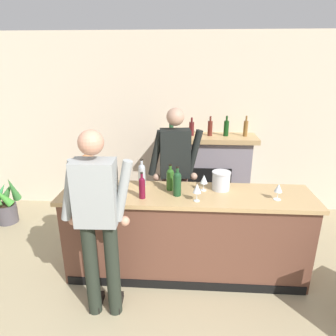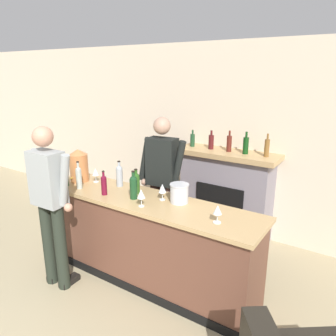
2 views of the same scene
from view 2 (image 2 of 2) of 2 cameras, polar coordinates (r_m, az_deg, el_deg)
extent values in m
cube|color=beige|center=(5.02, 6.35, 5.29)|extent=(12.00, 0.07, 2.75)
cube|color=brown|center=(3.82, -4.03, -12.71)|extent=(2.61, 0.57, 0.96)
cube|color=tan|center=(3.60, -4.19, -5.69)|extent=(2.68, 0.64, 0.04)
cube|color=black|center=(3.86, -6.69, -20.04)|extent=(2.56, 0.01, 0.10)
cube|color=gray|center=(4.81, 10.01, -4.93)|extent=(1.27, 0.44, 1.21)
cube|color=black|center=(4.67, 8.75, -7.62)|extent=(0.70, 0.02, 0.78)
cube|color=tan|center=(4.60, 10.30, 2.46)|extent=(1.43, 0.52, 0.07)
cylinder|color=#1E4327|center=(4.81, 4.29, 4.84)|extent=(0.07, 0.07, 0.18)
cylinder|color=#1E4327|center=(4.78, 4.32, 6.28)|extent=(0.03, 0.03, 0.06)
cylinder|color=#4C1618|center=(4.67, 7.52, 4.50)|extent=(0.07, 0.07, 0.20)
cylinder|color=#4C1618|center=(4.64, 7.58, 6.11)|extent=(0.03, 0.03, 0.07)
cylinder|color=#551F17|center=(4.56, 10.60, 4.18)|extent=(0.07, 0.07, 0.22)
cylinder|color=#551F17|center=(4.53, 10.70, 5.96)|extent=(0.03, 0.03, 0.07)
cylinder|color=#103A12|center=(4.47, 13.39, 3.82)|extent=(0.07, 0.07, 0.22)
cylinder|color=#103A12|center=(4.44, 13.51, 5.69)|extent=(0.03, 0.03, 0.07)
cylinder|color=brown|center=(4.39, 16.83, 3.33)|extent=(0.06, 0.06, 0.23)
cylinder|color=brown|center=(4.36, 16.99, 5.26)|extent=(0.03, 0.03, 0.08)
cylinder|color=#4C474C|center=(6.37, -18.17, -4.52)|extent=(0.29, 0.29, 0.30)
cylinder|color=#332319|center=(6.32, -18.28, -3.34)|extent=(0.26, 0.26, 0.02)
cone|color=#3F8C41|center=(6.16, -17.44, -1.27)|extent=(0.20, 0.36, 0.47)
cone|color=#4A9146|center=(6.31, -17.65, -1.52)|extent=(0.30, 0.17, 0.34)
cone|color=#338746|center=(6.35, -18.54, -1.64)|extent=(0.24, 0.30, 0.31)
cone|color=#4C893F|center=(6.29, -19.26, -1.83)|extent=(0.27, 0.30, 0.32)
cone|color=#3E9032|center=(6.18, -18.90, -1.99)|extent=(0.32, 0.23, 0.35)
cylinder|color=black|center=(3.85, -18.15, -13.10)|extent=(0.13, 0.13, 0.99)
cube|color=black|center=(4.13, -16.79, -18.29)|extent=(0.11, 0.24, 0.07)
cylinder|color=black|center=(3.99, -20.07, -12.20)|extent=(0.13, 0.13, 0.99)
cube|color=black|center=(4.26, -18.68, -17.29)|extent=(0.11, 0.24, 0.07)
cube|color=gray|center=(3.62, -20.28, -1.70)|extent=(0.37, 0.23, 0.58)
cylinder|color=gray|center=(3.45, -17.64, -2.11)|extent=(0.20, 0.08, 0.57)
sphere|color=tan|center=(3.57, -16.99, -6.60)|extent=(0.09, 0.09, 0.09)
cylinder|color=gray|center=(3.80, -22.23, -0.89)|extent=(0.20, 0.08, 0.57)
sphere|color=tan|center=(3.91, -21.52, -5.02)|extent=(0.09, 0.09, 0.09)
sphere|color=tan|center=(3.51, -20.99, 5.13)|extent=(0.21, 0.21, 0.21)
cylinder|color=brown|center=(4.33, -2.17, -8.77)|extent=(0.13, 0.13, 0.99)
cube|color=black|center=(4.49, -2.54, -14.40)|extent=(0.13, 0.25, 0.07)
cylinder|color=brown|center=(4.25, 0.23, -9.29)|extent=(0.13, 0.13, 0.99)
cube|color=black|center=(4.41, -0.19, -15.00)|extent=(0.13, 0.25, 0.07)
cube|color=black|center=(4.02, -1.04, 1.12)|extent=(0.38, 0.26, 0.58)
cylinder|color=black|center=(4.10, -4.02, 1.59)|extent=(0.20, 0.08, 0.57)
sphere|color=tan|center=(4.17, -4.08, -2.46)|extent=(0.09, 0.09, 0.09)
cylinder|color=black|center=(3.90, 1.83, 0.82)|extent=(0.20, 0.08, 0.57)
sphere|color=tan|center=(3.97, 1.67, -3.42)|extent=(0.09, 0.09, 0.09)
sphere|color=tan|center=(3.92, -1.07, 7.36)|extent=(0.21, 0.21, 0.21)
cylinder|color=#C47542|center=(4.25, -15.23, 0.04)|extent=(0.23, 0.23, 0.34)
cone|color=#C47542|center=(4.20, -15.44, 2.72)|extent=(0.23, 0.23, 0.07)
cylinder|color=#B29333|center=(4.20, -16.49, -1.71)|extent=(0.02, 0.04, 0.02)
cylinder|color=silver|center=(3.45, 2.00, -4.51)|extent=(0.19, 0.19, 0.19)
cylinder|color=silver|center=(3.42, 2.01, -2.92)|extent=(0.20, 0.20, 0.01)
cylinder|color=#173D1F|center=(3.57, -6.01, -3.68)|extent=(0.08, 0.08, 0.22)
sphere|color=#173D1F|center=(3.53, -6.06, -2.02)|extent=(0.08, 0.08, 0.08)
cylinder|color=#173D1F|center=(3.52, -6.08, -1.36)|extent=(0.03, 0.03, 0.08)
cylinder|color=black|center=(3.50, -6.11, -0.60)|extent=(0.04, 0.04, 0.01)
cylinder|color=#1A5029|center=(4.13, -17.43, -1.68)|extent=(0.07, 0.07, 0.20)
sphere|color=#1A5029|center=(4.10, -17.55, -0.37)|extent=(0.07, 0.07, 0.07)
cylinder|color=#1A5029|center=(4.09, -17.60, 0.14)|extent=(0.03, 0.03, 0.08)
cylinder|color=black|center=(4.08, -17.65, 0.74)|extent=(0.03, 0.03, 0.01)
cylinder|color=maroon|center=(3.73, -11.08, -3.18)|extent=(0.07, 0.07, 0.19)
sphere|color=maroon|center=(3.70, -11.16, -1.77)|extent=(0.06, 0.06, 0.06)
cylinder|color=maroon|center=(3.69, -11.19, -1.22)|extent=(0.03, 0.03, 0.08)
cylinder|color=black|center=(3.68, -11.23, -0.57)|extent=(0.03, 0.03, 0.01)
cylinder|color=#ACB5AC|center=(3.99, -15.24, -1.89)|extent=(0.07, 0.07, 0.23)
sphere|color=#ACB5AC|center=(3.96, -15.36, -0.30)|extent=(0.06, 0.06, 0.06)
cylinder|color=#ACB5AC|center=(3.94, -15.41, 0.32)|extent=(0.03, 0.03, 0.09)
cylinder|color=black|center=(3.93, -15.47, 1.03)|extent=(0.03, 0.03, 0.01)
cylinder|color=#25511A|center=(3.72, -5.56, -2.95)|extent=(0.08, 0.08, 0.20)
sphere|color=#25511A|center=(3.69, -5.60, -1.49)|extent=(0.08, 0.08, 0.08)
cylinder|color=#25511A|center=(3.68, -5.62, -0.92)|extent=(0.03, 0.03, 0.08)
cylinder|color=black|center=(3.66, -5.64, -0.25)|extent=(0.04, 0.04, 0.01)
cylinder|color=#A0A8B0|center=(3.97, -8.44, -1.64)|extent=(0.08, 0.08, 0.22)
sphere|color=#A0A8B0|center=(3.94, -8.51, -0.13)|extent=(0.07, 0.07, 0.07)
cylinder|color=#A0A8B0|center=(3.93, -8.53, 0.46)|extent=(0.03, 0.03, 0.08)
cylinder|color=black|center=(3.91, -8.56, 1.14)|extent=(0.03, 0.03, 0.01)
cylinder|color=silver|center=(3.55, -0.98, -5.52)|extent=(0.06, 0.06, 0.01)
cylinder|color=silver|center=(3.53, -0.98, -4.87)|extent=(0.01, 0.01, 0.08)
cone|color=silver|center=(3.50, -0.99, -3.54)|extent=(0.08, 0.08, 0.09)
cylinder|color=silver|center=(3.40, -4.65, -6.62)|extent=(0.06, 0.06, 0.01)
cylinder|color=silver|center=(3.38, -4.67, -5.90)|extent=(0.01, 0.01, 0.09)
cone|color=silver|center=(3.35, -4.70, -4.47)|extent=(0.09, 0.09, 0.09)
cylinder|color=silver|center=(4.26, -18.10, -2.54)|extent=(0.07, 0.07, 0.01)
cylinder|color=silver|center=(4.25, -18.15, -1.99)|extent=(0.01, 0.01, 0.08)
cone|color=silver|center=(4.23, -18.24, -1.01)|extent=(0.08, 0.08, 0.07)
cylinder|color=silver|center=(3.08, 8.53, -9.33)|extent=(0.07, 0.07, 0.01)
cylinder|color=silver|center=(3.06, 8.57, -8.60)|extent=(0.01, 0.01, 0.08)
cone|color=silver|center=(3.02, 8.63, -7.16)|extent=(0.08, 0.08, 0.09)
cylinder|color=silver|center=(4.20, -12.42, -2.36)|extent=(0.07, 0.07, 0.01)
cylinder|color=silver|center=(4.19, -12.46, -1.77)|extent=(0.01, 0.01, 0.08)
cone|color=silver|center=(4.16, -12.53, -0.65)|extent=(0.09, 0.09, 0.09)
camera|label=1|loc=(2.08, -64.92, 6.75)|focal=32.00mm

